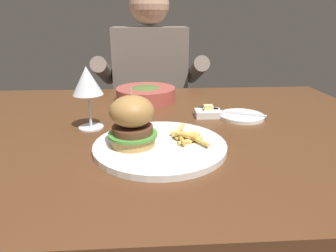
% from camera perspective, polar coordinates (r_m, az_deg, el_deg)
% --- Properties ---
extents(dining_table, '(1.31, 0.93, 0.74)m').
position_cam_1_polar(dining_table, '(0.86, -0.77, -5.20)').
color(dining_table, '#56331C').
rests_on(dining_table, ground).
extents(main_plate, '(0.30, 0.30, 0.01)m').
position_cam_1_polar(main_plate, '(0.68, -1.52, -3.82)').
color(main_plate, white).
rests_on(main_plate, dining_table).
extents(burger_sandwich, '(0.11, 0.11, 0.13)m').
position_cam_1_polar(burger_sandwich, '(0.66, -6.83, 0.98)').
color(burger_sandwich, tan).
rests_on(burger_sandwich, main_plate).
extents(fries_pile, '(0.08, 0.11, 0.02)m').
position_cam_1_polar(fries_pile, '(0.69, 3.69, -2.02)').
color(fries_pile, '#EABC5B').
rests_on(fries_pile, main_plate).
extents(wine_glass, '(0.08, 0.08, 0.17)m').
position_cam_1_polar(wine_glass, '(0.80, -15.15, 7.98)').
color(wine_glass, silver).
rests_on(wine_glass, dining_table).
extents(bread_plate, '(0.13, 0.13, 0.01)m').
position_cam_1_polar(bread_plate, '(0.92, 13.84, 1.83)').
color(bread_plate, white).
rests_on(bread_plate, dining_table).
extents(table_knife, '(0.19, 0.10, 0.01)m').
position_cam_1_polar(table_knife, '(0.92, 10.85, 2.71)').
color(table_knife, silver).
rests_on(table_knife, bread_plate).
extents(butter_dish, '(0.08, 0.06, 0.04)m').
position_cam_1_polar(butter_dish, '(0.91, 7.64, 2.50)').
color(butter_dish, white).
rests_on(butter_dish, dining_table).
extents(soup_bowl, '(0.21, 0.21, 0.05)m').
position_cam_1_polar(soup_bowl, '(1.08, -4.25, 6.15)').
color(soup_bowl, '#B24C42').
rests_on(soup_bowl, dining_table).
extents(diner_person, '(0.51, 0.36, 1.18)m').
position_cam_1_polar(diner_person, '(1.59, -3.21, 3.11)').
color(diner_person, '#282833').
rests_on(diner_person, ground).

